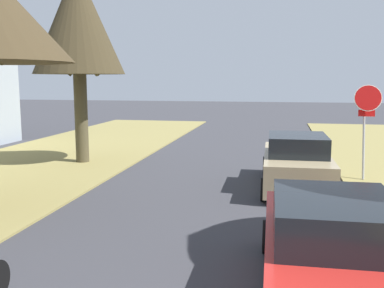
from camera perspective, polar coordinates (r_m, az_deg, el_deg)
stop_sign_far at (r=14.54m, az=21.50°, el=3.89°), size 0.81×0.65×2.93m
street_tree_left_mid_b at (r=17.13m, az=-14.43°, el=14.89°), size 3.32×3.32×7.11m
parked_sedan_red at (r=6.68m, az=17.40°, el=-13.27°), size 2.01×4.43×1.57m
parked_sedan_tan at (r=13.21m, az=13.23°, el=-2.42°), size 2.01×4.43×1.57m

